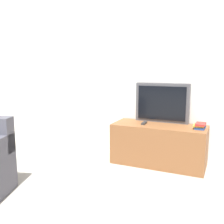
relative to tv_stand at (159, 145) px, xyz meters
The scene contains 5 objects.
wall_back 1.31m from the tv_stand, 158.48° to the left, with size 9.00×0.06×2.60m.
tv_stand is the anchor object (origin of this frame).
television 0.58m from the tv_stand, 95.82° to the left, with size 0.74×0.09×0.54m.
book_stack 0.60m from the tv_stand, ahead, with size 0.15×0.20×0.07m.
remote_on_stand 0.35m from the tv_stand, behind, with size 0.05×0.16×0.02m.
Camera 1 is at (1.58, -0.60, 1.30)m, focal length 42.00 mm.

